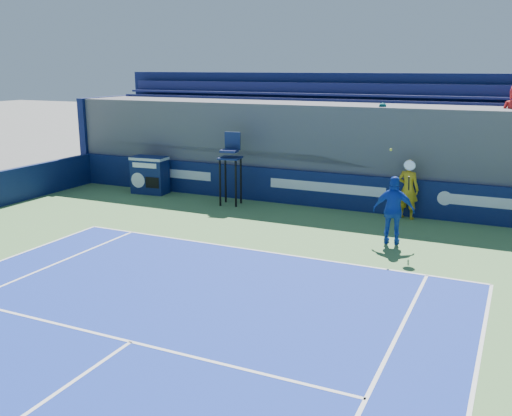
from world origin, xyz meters
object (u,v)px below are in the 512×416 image
at_px(umpire_chair, 231,161).
at_px(tennis_player, 394,210).
at_px(match_clock, 150,174).
at_px(ball_person, 408,189).

relative_size(umpire_chair, tennis_player, 0.96).
distance_m(match_clock, umpire_chair, 3.66).
bearing_deg(ball_person, umpire_chair, 19.62).
bearing_deg(tennis_player, ball_person, 93.09).
height_order(ball_person, match_clock, ball_person).
height_order(ball_person, umpire_chair, umpire_chair).
xyz_separation_m(umpire_chair, tennis_player, (5.99, -2.17, -0.59)).
distance_m(ball_person, match_clock, 9.41).
relative_size(match_clock, tennis_player, 0.54).
height_order(ball_person, tennis_player, tennis_player).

